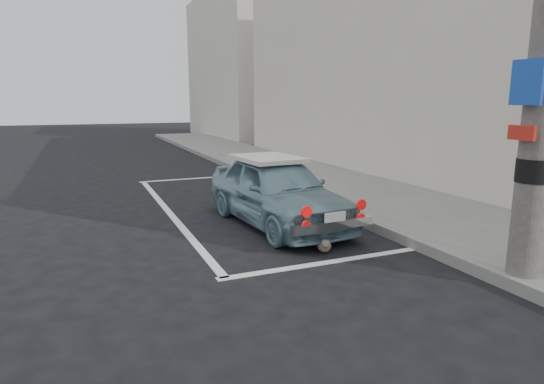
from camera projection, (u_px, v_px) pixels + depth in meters
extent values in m
plane|color=black|center=(279.00, 255.00, 6.05)|extent=(80.00, 80.00, 0.00)
cube|color=#60605B|center=(385.00, 200.00, 9.07)|extent=(2.80, 40.00, 0.15)
cube|color=beige|center=(445.00, 41.00, 11.41)|extent=(3.50, 18.00, 7.00)
cube|color=black|center=(386.00, 127.00, 11.17)|extent=(0.10, 16.00, 2.40)
cube|color=orange|center=(318.00, 15.00, 13.80)|extent=(0.10, 2.00, 1.60)
cube|color=white|center=(285.00, 27.00, 15.96)|extent=(0.10, 2.00, 1.60)
cube|color=beige|center=(239.00, 66.00, 25.76)|extent=(3.50, 10.00, 8.00)
cube|color=silver|center=(330.00, 262.00, 5.79)|extent=(3.00, 0.12, 0.01)
cube|color=silver|center=(197.00, 178.00, 12.11)|extent=(3.00, 0.12, 0.01)
cube|color=silver|center=(169.00, 212.00, 8.41)|extent=(0.12, 7.00, 0.01)
cylinder|color=black|center=(534.00, 170.00, 4.78)|extent=(0.36, 0.36, 0.25)
cube|color=#1645B2|center=(527.00, 82.00, 4.51)|extent=(0.04, 0.35, 0.45)
cube|color=red|center=(522.00, 133.00, 4.61)|extent=(0.04, 0.30, 0.15)
cube|color=white|center=(521.00, 133.00, 4.60)|extent=(0.02, 0.16, 0.08)
imported|color=#7096A2|center=(277.00, 191.00, 7.48)|extent=(1.59, 3.41, 1.13)
cube|color=silver|center=(268.00, 159.00, 7.67)|extent=(1.03, 1.33, 0.07)
cube|color=silver|center=(333.00, 225.00, 6.11)|extent=(1.28, 0.22, 0.12)
cube|color=white|center=(335.00, 219.00, 6.05)|extent=(0.33, 0.05, 0.17)
cylinder|color=red|center=(307.00, 212.00, 5.84)|extent=(0.15, 0.05, 0.15)
cylinder|color=red|center=(361.00, 205.00, 6.24)|extent=(0.15, 0.05, 0.15)
cylinder|color=red|center=(306.00, 225.00, 5.87)|extent=(0.12, 0.05, 0.12)
cylinder|color=red|center=(361.00, 217.00, 6.27)|extent=(0.12, 0.05, 0.12)
ellipsoid|color=#665A4D|center=(324.00, 245.00, 6.17)|extent=(0.28, 0.34, 0.18)
sphere|color=#665A4D|center=(326.00, 244.00, 6.03)|extent=(0.11, 0.11, 0.11)
cone|color=#665A4D|center=(323.00, 240.00, 6.02)|extent=(0.04, 0.04, 0.04)
cone|color=#665A4D|center=(328.00, 239.00, 6.02)|extent=(0.04, 0.04, 0.04)
cylinder|color=#665A4D|center=(326.00, 246.00, 6.33)|extent=(0.03, 0.19, 0.03)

